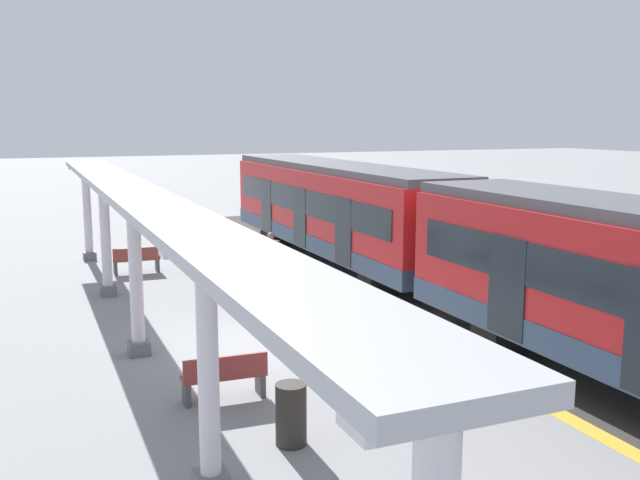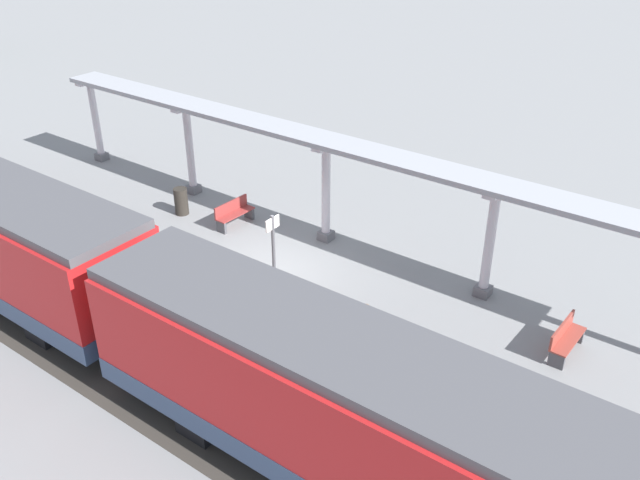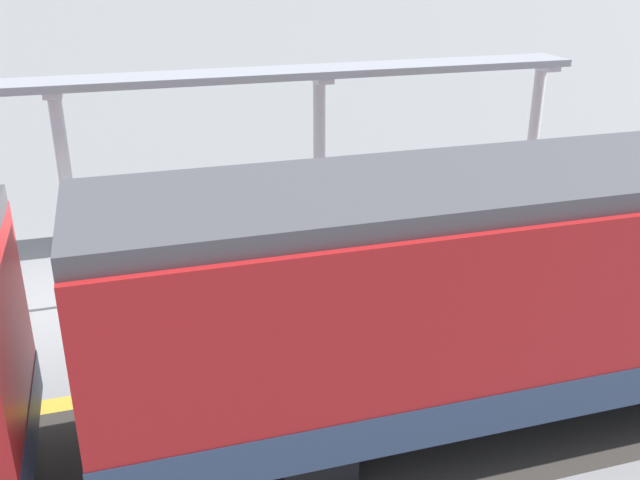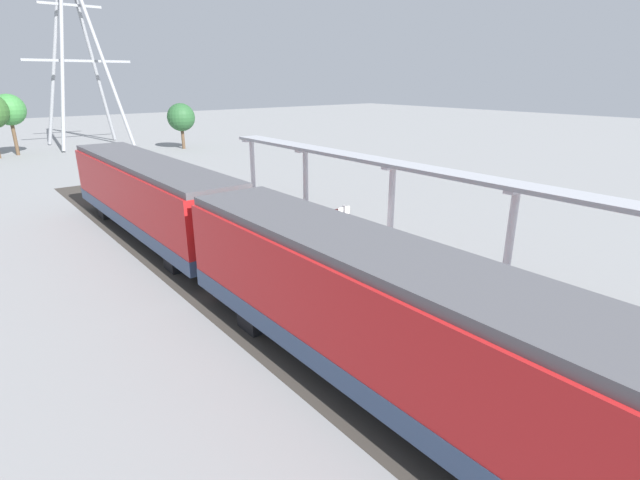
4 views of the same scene
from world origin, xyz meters
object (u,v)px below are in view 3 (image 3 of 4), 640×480
Objects in this scene: canopy_pillar_nearest at (534,131)px; canopy_pillar_second at (319,148)px; train_near_carriage at (610,273)px; passenger_waiting_near_edge at (332,255)px; bench_mid_platform at (448,205)px; canopy_pillar_third at (64,169)px; platform_info_sign at (80,236)px.

canopy_pillar_nearest is 1.00× the size of canopy_pillar_second.
train_near_carriage is 4.54m from passenger_waiting_near_edge.
canopy_pillar_second is at bearing 66.20° from bench_mid_platform.
canopy_pillar_third is at bearing 90.00° from canopy_pillar_second.
passenger_waiting_near_edge is at bearing 41.23° from train_near_carriage.
train_near_carriage is 8.64m from platform_info_sign.
bench_mid_platform is 0.88× the size of passenger_waiting_near_edge.
canopy_pillar_third reaches higher than passenger_waiting_near_edge.
bench_mid_platform is (-1.21, -2.75, -1.27)m from canopy_pillar_second.
train_near_carriage is at bearing -124.48° from platform_info_sign.
train_near_carriage reaches higher than canopy_pillar_second.
canopy_pillar_nearest is at bearing -74.71° from platform_info_sign.
canopy_pillar_third is at bearing 90.00° from canopy_pillar_nearest.
canopy_pillar_third is 1.53× the size of platform_info_sign.
train_near_carriage reaches higher than bench_mid_platform.
canopy_pillar_third is 8.52m from bench_mid_platform.
canopy_pillar_second is 6.09m from platform_info_sign.
train_near_carriage is at bearing -138.77° from passenger_waiting_near_edge.
train_near_carriage reaches higher than canopy_pillar_nearest.
canopy_pillar_second is 2.23× the size of bench_mid_platform.
canopy_pillar_second is at bearing 13.02° from train_near_carriage.
canopy_pillar_second reaches higher than passenger_waiting_near_edge.
platform_info_sign is at bearing 69.96° from passenger_waiting_near_edge.
bench_mid_platform is at bearing 112.75° from canopy_pillar_nearest.
canopy_pillar_second is 4.69m from passenger_waiting_near_edge.
canopy_pillar_third is (0.00, 5.58, 0.00)m from canopy_pillar_second.
canopy_pillar_third reaches higher than bench_mid_platform.
platform_info_sign is (-1.78, 8.04, 0.89)m from bench_mid_platform.
canopy_pillar_nearest is at bearing -90.00° from canopy_pillar_second.
canopy_pillar_third reaches higher than platform_info_sign.
train_near_carriage reaches higher than passenger_waiting_near_edge.
train_near_carriage reaches higher than platform_info_sign.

